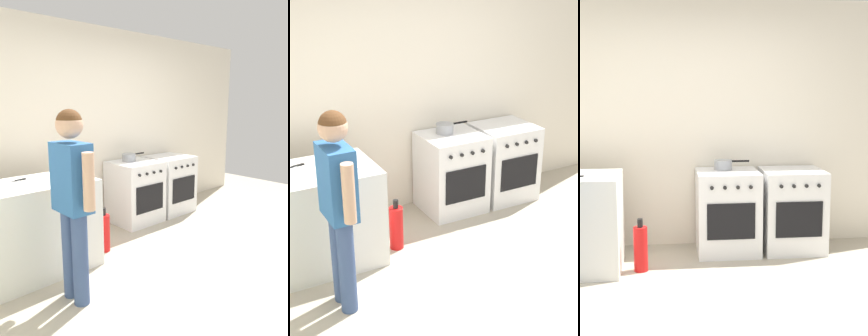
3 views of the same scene
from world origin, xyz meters
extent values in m
plane|color=#ADA38E|center=(0.00, 0.00, 0.00)|extent=(8.00, 8.00, 0.00)
cube|color=silver|center=(0.00, 1.95, 1.30)|extent=(6.00, 0.10, 2.60)
cube|color=silver|center=(-1.35, 1.20, 0.45)|extent=(1.30, 0.70, 0.90)
cube|color=white|center=(0.35, 1.58, 0.42)|extent=(0.63, 0.60, 0.85)
cube|color=black|center=(0.35, 1.27, 0.40)|extent=(0.47, 0.01, 0.36)
cylinder|color=black|center=(0.21, 1.46, 0.85)|extent=(0.20, 0.20, 0.01)
cylinder|color=black|center=(0.49, 1.46, 0.85)|extent=(0.20, 0.20, 0.01)
cylinder|color=black|center=(0.21, 1.70, 0.85)|extent=(0.20, 0.20, 0.01)
cylinder|color=black|center=(0.49, 1.70, 0.85)|extent=(0.20, 0.20, 0.01)
cylinder|color=black|center=(0.16, 1.26, 0.74)|extent=(0.04, 0.02, 0.04)
cylinder|color=black|center=(0.29, 1.26, 0.74)|extent=(0.04, 0.02, 0.04)
cylinder|color=black|center=(0.41, 1.26, 0.74)|extent=(0.04, 0.02, 0.04)
cylinder|color=black|center=(0.54, 1.26, 0.74)|extent=(0.04, 0.02, 0.04)
cube|color=white|center=(1.03, 1.58, 0.42)|extent=(0.63, 0.60, 0.85)
cube|color=black|center=(1.03, 1.27, 0.40)|extent=(0.47, 0.01, 0.36)
cylinder|color=black|center=(0.89, 1.46, 0.85)|extent=(0.20, 0.20, 0.01)
cylinder|color=black|center=(1.17, 1.46, 0.85)|extent=(0.20, 0.20, 0.01)
cylinder|color=black|center=(0.89, 1.70, 0.85)|extent=(0.20, 0.20, 0.01)
cylinder|color=black|center=(1.17, 1.70, 0.85)|extent=(0.20, 0.20, 0.01)
cylinder|color=black|center=(0.84, 1.26, 0.74)|extent=(0.04, 0.02, 0.04)
cylinder|color=black|center=(0.97, 1.26, 0.74)|extent=(0.04, 0.02, 0.04)
cylinder|color=black|center=(1.09, 1.26, 0.74)|extent=(0.04, 0.02, 0.04)
cylinder|color=black|center=(1.22, 1.26, 0.74)|extent=(0.04, 0.02, 0.04)
cylinder|color=gray|center=(0.31, 1.66, 0.90)|extent=(0.18, 0.18, 0.10)
cylinder|color=black|center=(0.49, 1.66, 0.94)|extent=(0.18, 0.02, 0.02)
cube|color=silver|center=(-1.43, 1.37, 0.90)|extent=(0.21, 0.14, 0.01)
cube|color=silver|center=(-0.89, 1.06, 0.90)|extent=(0.24, 0.11, 0.01)
cube|color=black|center=(-1.06, 1.12, 0.91)|extent=(0.11, 0.06, 0.01)
cube|color=silver|center=(-1.43, 1.32, 0.90)|extent=(0.14, 0.07, 0.01)
cube|color=black|center=(-1.31, 1.35, 0.91)|extent=(0.11, 0.05, 0.01)
cylinder|color=#384C7A|center=(-1.23, 0.42, 0.39)|extent=(0.13, 0.13, 0.79)
cylinder|color=#384C7A|center=(-1.24, 0.58, 0.39)|extent=(0.13, 0.13, 0.79)
cube|color=#2D609E|center=(-1.23, 0.50, 1.06)|extent=(0.21, 0.34, 0.56)
cylinder|color=tan|center=(-1.23, 0.26, 1.07)|extent=(0.09, 0.09, 0.44)
cylinder|color=tan|center=(-1.24, 0.74, 1.07)|extent=(0.09, 0.09, 0.44)
sphere|color=tan|center=(-1.23, 0.50, 1.48)|extent=(0.21, 0.21, 0.21)
sphere|color=brown|center=(-1.23, 0.50, 1.50)|extent=(0.20, 0.20, 0.20)
cylinder|color=red|center=(-0.52, 1.10, 0.21)|extent=(0.13, 0.13, 0.42)
cylinder|color=black|center=(-0.52, 1.10, 0.46)|extent=(0.05, 0.05, 0.08)
camera|label=1|loc=(-2.50, -1.74, 1.65)|focal=35.00mm
camera|label=2|loc=(-2.22, -2.81, 2.57)|focal=55.00mm
camera|label=3|loc=(-0.27, -3.55, 1.70)|focal=55.00mm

